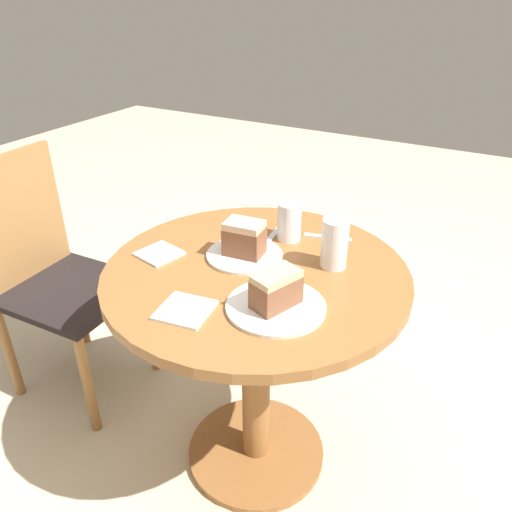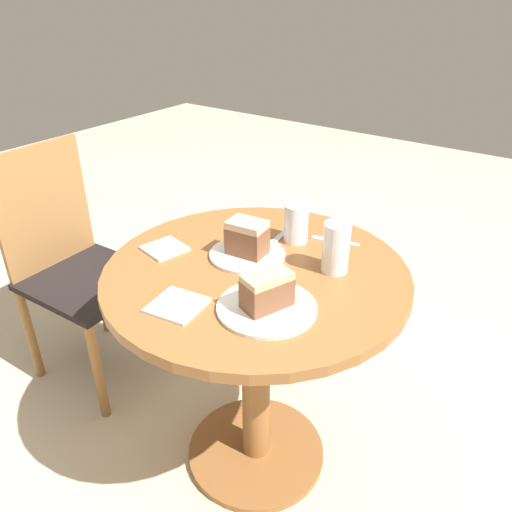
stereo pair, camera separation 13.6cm
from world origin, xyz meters
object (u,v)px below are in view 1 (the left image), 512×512
Objects in this scene: chair at (56,277)px; plate_far at (276,306)px; cake_slice_near at (244,238)px; glass_water at (288,223)px; glass_lemonade at (334,246)px; plate_near at (244,255)px; cake_slice_far at (276,289)px.

chair is 1.03m from plate_far.
glass_water is at bearing -20.15° from cake_slice_near.
chair is 3.78× the size of plate_far.
glass_lemonade reaches higher than glass_water.
plate_near is at bearing 0.00° from cake_slice_near.
plate_far is at bearing -99.53° from chair.
glass_lemonade reaches higher than cake_slice_far.
glass_water is (0.35, 0.14, -0.00)m from cake_slice_far.
plate_near is at bearing 106.87° from glass_lemonade.
glass_lemonade reaches higher than cake_slice_near.
cake_slice_near is 0.17m from glass_water.
glass_water is at bearing 63.80° from glass_lemonade.
glass_lemonade is (0.07, -0.24, 0.06)m from plate_near.
plate_near is 0.27m from cake_slice_far.
chair is at bearing 82.62° from cake_slice_far.
chair is 1.09m from glass_lemonade.
plate_near and plate_far have the same top height.
chair is 8.01× the size of cake_slice_near.
plate_far is 0.28m from cake_slice_near.
cake_slice_far is at bearing -133.45° from plate_near.
glass_water is (0.16, -0.06, -0.01)m from cake_slice_near.
glass_lemonade is (0.26, -0.05, 0.06)m from plate_far.
cake_slice_far is at bearing 169.95° from glass_lemonade.
cake_slice_far is (-0.19, -0.20, -0.01)m from cake_slice_near.
chair is 6.56× the size of glass_lemonade.
plate_near is 1.86× the size of glass_water.
glass_lemonade reaches higher than plate_near.
glass_water reaches higher than cake_slice_near.
cake_slice_near is at bearing 180.00° from plate_near.
cake_slice_near is (0.06, -0.78, 0.33)m from chair.
plate_near is at bearing -87.87° from chair.
glass_water is (0.16, -0.06, 0.05)m from plate_near.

